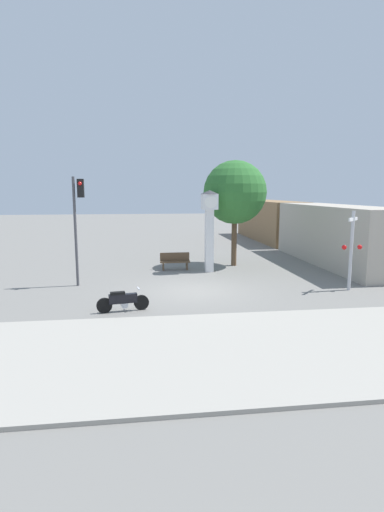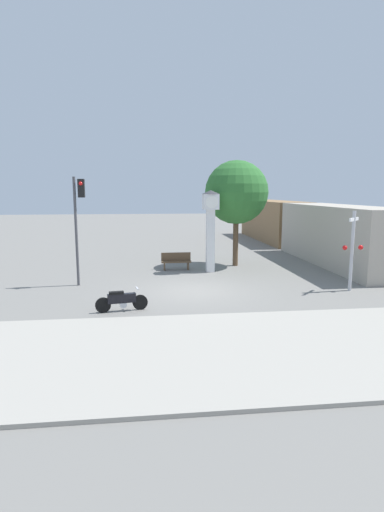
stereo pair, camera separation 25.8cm
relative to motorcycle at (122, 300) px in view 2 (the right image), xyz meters
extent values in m
plane|color=slate|center=(2.93, 2.57, -0.39)|extent=(120.00, 120.00, 0.00)
cube|color=#9E998E|center=(2.93, -4.00, -0.34)|extent=(36.00, 6.00, 0.10)
cylinder|color=black|center=(0.65, 0.11, -0.12)|extent=(0.55, 0.18, 0.54)
cylinder|color=black|center=(-0.64, -0.11, -0.12)|extent=(0.55, 0.18, 0.54)
cube|color=black|center=(0.01, 0.00, 0.08)|extent=(1.01, 0.36, 0.33)
cube|color=black|center=(-0.17, -0.03, 0.29)|extent=(0.53, 0.29, 0.09)
cylinder|color=silver|center=(0.05, 0.01, -0.15)|extent=(0.28, 0.22, 0.25)
cube|color=silver|center=(0.55, 0.09, 0.40)|extent=(0.12, 0.40, 0.04)
cube|color=white|center=(4.26, 6.64, 1.25)|extent=(0.41, 0.41, 3.28)
cube|color=white|center=(4.26, 6.64, 3.28)|extent=(0.79, 0.79, 0.79)
cylinder|color=white|center=(4.26, 6.23, 3.28)|extent=(0.63, 0.02, 0.63)
cone|color=#333338|center=(4.26, 6.64, 3.77)|extent=(0.95, 0.95, 0.20)
cube|color=#ADA393|center=(12.01, 8.01, 1.31)|extent=(2.80, 11.29, 3.40)
cube|color=olive|center=(12.01, 19.91, 1.31)|extent=(2.80, 11.29, 3.40)
cylinder|color=#47474C|center=(-2.16, 4.25, 2.03)|extent=(0.12, 0.12, 4.84)
cube|color=black|center=(-1.86, 4.25, 3.94)|extent=(0.28, 0.24, 0.80)
sphere|color=red|center=(-1.86, 4.10, 4.14)|extent=(0.16, 0.16, 0.16)
cylinder|color=#B7B7BC|center=(9.53, 1.88, 1.31)|extent=(0.14, 0.14, 3.40)
cube|color=white|center=(9.53, 1.88, 2.66)|extent=(0.82, 0.82, 0.14)
sphere|color=red|center=(9.18, 1.83, 1.48)|extent=(0.20, 0.20, 0.20)
sphere|color=red|center=(9.88, 1.83, 1.48)|extent=(0.20, 0.20, 0.20)
cylinder|color=brown|center=(5.97, 8.18, 0.98)|extent=(0.30, 0.30, 2.74)
sphere|color=#2D6B2D|center=(5.97, 8.18, 3.76)|extent=(3.53, 3.53, 3.53)
cube|color=brown|center=(2.52, 7.31, 0.06)|extent=(1.60, 0.44, 0.08)
cube|color=brown|center=(2.52, 7.50, 0.31)|extent=(1.60, 0.06, 0.44)
cube|color=brown|center=(1.88, 7.31, -0.19)|extent=(0.08, 0.35, 0.41)
cube|color=brown|center=(3.16, 7.31, -0.19)|extent=(0.08, 0.35, 0.41)
camera|label=1|loc=(0.61, -13.82, 3.80)|focal=28.00mm
camera|label=2|loc=(0.87, -13.85, 3.80)|focal=28.00mm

